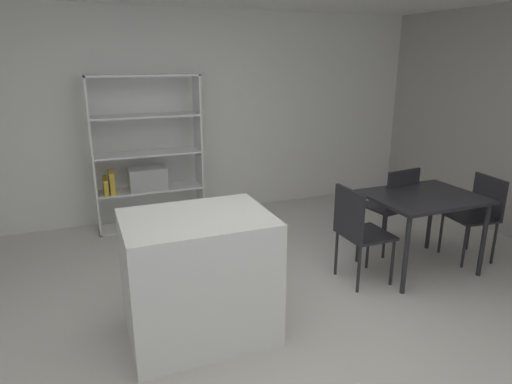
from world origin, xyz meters
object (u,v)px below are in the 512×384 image
at_px(kitchen_island, 199,276).
at_px(dining_table, 423,204).
at_px(dining_chair_window_side, 478,210).
at_px(dining_chair_far, 393,202).
at_px(open_bookshelf, 146,163).
at_px(dining_chair_island_side, 357,227).

height_order(kitchen_island, dining_table, kitchen_island).
bearing_deg(dining_chair_window_side, dining_chair_far, -114.83).
bearing_deg(open_bookshelf, kitchen_island, -89.86).
height_order(dining_chair_far, dining_chair_island_side, dining_chair_far).
height_order(dining_table, dining_chair_island_side, dining_chair_island_side).
distance_m(kitchen_island, dining_table, 2.27).
xyz_separation_m(open_bookshelf, dining_chair_far, (2.26, -1.72, -0.24)).
distance_m(kitchen_island, dining_chair_far, 2.36).
height_order(dining_table, dining_chair_window_side, dining_chair_window_side).
height_order(dining_chair_window_side, dining_chair_island_side, dining_chair_island_side).
bearing_deg(dining_table, dining_chair_window_side, -0.88).
relative_size(kitchen_island, dining_chair_window_side, 1.20).
relative_size(kitchen_island, dining_table, 1.01).
height_order(kitchen_island, dining_chair_island_side, kitchen_island).
bearing_deg(dining_table, dining_chair_island_side, -179.99).
relative_size(dining_table, dining_chair_window_side, 1.19).
relative_size(kitchen_island, open_bookshelf, 0.57).
height_order(open_bookshelf, dining_chair_far, open_bookshelf).
bearing_deg(dining_chair_window_side, kitchen_island, -78.23).
xyz_separation_m(kitchen_island, dining_chair_island_side, (1.52, 0.25, 0.07)).
bearing_deg(dining_chair_island_side, dining_chair_window_side, -90.52).
relative_size(open_bookshelf, dining_chair_far, 1.97).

